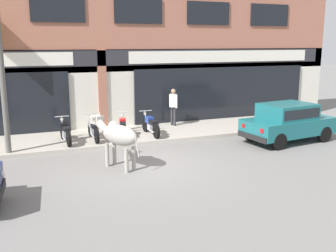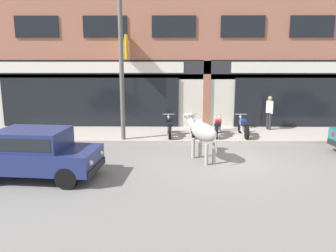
{
  "view_description": "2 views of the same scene",
  "coord_description": "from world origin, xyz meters",
  "px_view_note": "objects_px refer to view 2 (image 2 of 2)",
  "views": [
    {
      "loc": [
        -3.44,
        -11.04,
        3.71
      ],
      "look_at": [
        1.3,
        1.0,
        0.93
      ],
      "focal_mm": 42.0,
      "sensor_mm": 36.0,
      "label": 1
    },
    {
      "loc": [
        -1.77,
        -10.89,
        3.43
      ],
      "look_at": [
        -1.87,
        1.0,
        1.01
      ],
      "focal_mm": 35.0,
      "sensor_mm": 36.0,
      "label": 2
    }
  ],
  "objects_px": {
    "cow": "(202,132)",
    "motorcycle_2": "(218,127)",
    "pedestrian": "(270,109)",
    "motorcycle_0": "(169,127)",
    "car_1": "(36,151)",
    "motorcycle_1": "(192,127)",
    "motorcycle_3": "(243,127)",
    "utility_pole": "(121,63)"
  },
  "relations": [
    {
      "from": "motorcycle_3",
      "to": "pedestrian",
      "type": "height_order",
      "value": "pedestrian"
    },
    {
      "from": "cow",
      "to": "car_1",
      "type": "height_order",
      "value": "cow"
    },
    {
      "from": "cow",
      "to": "utility_pole",
      "type": "height_order",
      "value": "utility_pole"
    },
    {
      "from": "cow",
      "to": "pedestrian",
      "type": "distance_m",
      "value": 5.75
    },
    {
      "from": "pedestrian",
      "to": "utility_pole",
      "type": "height_order",
      "value": "utility_pole"
    },
    {
      "from": "motorcycle_3",
      "to": "pedestrian",
      "type": "bearing_deg",
      "value": 41.51
    },
    {
      "from": "motorcycle_2",
      "to": "utility_pole",
      "type": "distance_m",
      "value": 4.98
    },
    {
      "from": "pedestrian",
      "to": "motorcycle_0",
      "type": "bearing_deg",
      "value": -164.21
    },
    {
      "from": "motorcycle_2",
      "to": "cow",
      "type": "bearing_deg",
      "value": -107.49
    },
    {
      "from": "cow",
      "to": "motorcycle_3",
      "type": "bearing_deg",
      "value": 56.11
    },
    {
      "from": "motorcycle_1",
      "to": "utility_pole",
      "type": "relative_size",
      "value": 0.29
    },
    {
      "from": "motorcycle_2",
      "to": "pedestrian",
      "type": "bearing_deg",
      "value": 26.23
    },
    {
      "from": "motorcycle_0",
      "to": "utility_pole",
      "type": "xyz_separation_m",
      "value": [
        -1.92,
        -0.65,
        2.79
      ]
    },
    {
      "from": "motorcycle_1",
      "to": "pedestrian",
      "type": "bearing_deg",
      "value": 18.38
    },
    {
      "from": "car_1",
      "to": "pedestrian",
      "type": "height_order",
      "value": "pedestrian"
    },
    {
      "from": "motorcycle_1",
      "to": "cow",
      "type": "bearing_deg",
      "value": -88.01
    },
    {
      "from": "motorcycle_3",
      "to": "utility_pole",
      "type": "xyz_separation_m",
      "value": [
        -5.18,
        -0.67,
        2.79
      ]
    },
    {
      "from": "motorcycle_2",
      "to": "utility_pole",
      "type": "xyz_separation_m",
      "value": [
        -4.07,
        -0.71,
        2.79
      ]
    },
    {
      "from": "motorcycle_0",
      "to": "pedestrian",
      "type": "height_order",
      "value": "pedestrian"
    },
    {
      "from": "motorcycle_2",
      "to": "utility_pole",
      "type": "relative_size",
      "value": 0.28
    },
    {
      "from": "motorcycle_1",
      "to": "motorcycle_2",
      "type": "distance_m",
      "value": 1.12
    },
    {
      "from": "motorcycle_1",
      "to": "motorcycle_3",
      "type": "relative_size",
      "value": 1.0
    },
    {
      "from": "motorcycle_2",
      "to": "motorcycle_0",
      "type": "bearing_deg",
      "value": -178.42
    },
    {
      "from": "cow",
      "to": "motorcycle_1",
      "type": "bearing_deg",
      "value": 91.99
    },
    {
      "from": "motorcycle_1",
      "to": "motorcycle_3",
      "type": "distance_m",
      "value": 2.23
    },
    {
      "from": "cow",
      "to": "motorcycle_1",
      "type": "distance_m",
      "value": 3.27
    },
    {
      "from": "motorcycle_0",
      "to": "motorcycle_1",
      "type": "distance_m",
      "value": 1.04
    },
    {
      "from": "car_1",
      "to": "motorcycle_0",
      "type": "relative_size",
      "value": 2.05
    },
    {
      "from": "cow",
      "to": "motorcycle_0",
      "type": "bearing_deg",
      "value": 110.08
    },
    {
      "from": "car_1",
      "to": "motorcycle_2",
      "type": "xyz_separation_m",
      "value": [
        6.0,
        4.97,
        -0.3
      ]
    },
    {
      "from": "cow",
      "to": "pedestrian",
      "type": "relative_size",
      "value": 1.23
    },
    {
      "from": "motorcycle_2",
      "to": "pedestrian",
      "type": "xyz_separation_m",
      "value": [
        2.61,
        1.29,
        0.6
      ]
    },
    {
      "from": "car_1",
      "to": "motorcycle_3",
      "type": "relative_size",
      "value": 2.05
    },
    {
      "from": "car_1",
      "to": "motorcycle_1",
      "type": "xyz_separation_m",
      "value": [
        4.88,
        5.02,
        -0.3
      ]
    },
    {
      "from": "motorcycle_0",
      "to": "motorcycle_3",
      "type": "distance_m",
      "value": 3.26
    },
    {
      "from": "car_1",
      "to": "motorcycle_0",
      "type": "distance_m",
      "value": 6.25
    },
    {
      "from": "motorcycle_1",
      "to": "utility_pole",
      "type": "height_order",
      "value": "utility_pole"
    },
    {
      "from": "car_1",
      "to": "motorcycle_0",
      "type": "xyz_separation_m",
      "value": [
        3.85,
        4.91,
        -0.3
      ]
    },
    {
      "from": "cow",
      "to": "motorcycle_2",
      "type": "height_order",
      "value": "cow"
    },
    {
      "from": "motorcycle_1",
      "to": "pedestrian",
      "type": "xyz_separation_m",
      "value": [
        3.73,
        1.24,
        0.6
      ]
    },
    {
      "from": "cow",
      "to": "motorcycle_1",
      "type": "xyz_separation_m",
      "value": [
        -0.11,
        3.24,
        -0.49
      ]
    },
    {
      "from": "cow",
      "to": "motorcycle_3",
      "type": "relative_size",
      "value": 1.09
    }
  ]
}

